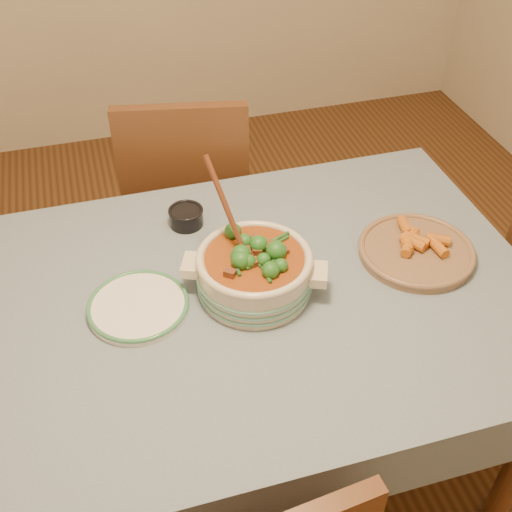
{
  "coord_description": "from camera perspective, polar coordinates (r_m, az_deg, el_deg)",
  "views": [
    {
      "loc": [
        -0.26,
        -1.17,
        1.94
      ],
      "look_at": [
        0.09,
        0.03,
        0.86
      ],
      "focal_mm": 45.0,
      "sensor_mm": 36.0,
      "label": 1
    }
  ],
  "objects": [
    {
      "name": "floor",
      "position": [
        2.28,
        -2.05,
        -17.42
      ],
      "size": [
        4.5,
        4.5,
        0.0
      ],
      "primitive_type": "plane",
      "color": "#442813",
      "rests_on": "ground"
    },
    {
      "name": "dining_table",
      "position": [
        1.75,
        -2.56,
        -5.91
      ],
      "size": [
        1.68,
        1.08,
        0.76
      ],
      "color": "brown",
      "rests_on": "floor"
    },
    {
      "name": "stew_casserole",
      "position": [
        1.65,
        -0.16,
        -1.19
      ],
      "size": [
        0.38,
        0.38,
        0.36
      ],
      "rotation": [
        0.0,
        0.0,
        -0.39
      ],
      "color": "beige",
      "rests_on": "dining_table"
    },
    {
      "name": "white_plate",
      "position": [
        1.67,
        -10.43,
        -4.39
      ],
      "size": [
        0.31,
        0.31,
        0.02
      ],
      "rotation": [
        0.0,
        0.0,
        -0.21
      ],
      "color": "white",
      "rests_on": "dining_table"
    },
    {
      "name": "condiment_bowl",
      "position": [
        1.91,
        -6.24,
        3.57
      ],
      "size": [
        0.13,
        0.13,
        0.06
      ],
      "rotation": [
        0.0,
        0.0,
        0.37
      ],
      "color": "black",
      "rests_on": "dining_table"
    },
    {
      "name": "fried_plate",
      "position": [
        1.85,
        14.08,
        0.57
      ],
      "size": [
        0.38,
        0.38,
        0.05
      ],
      "rotation": [
        0.0,
        0.0,
        -0.21
      ],
      "color": "#8C6D4D",
      "rests_on": "dining_table"
    },
    {
      "name": "chair_far",
      "position": [
        2.44,
        -6.12,
        5.7
      ],
      "size": [
        0.53,
        0.53,
        0.96
      ],
      "rotation": [
        0.0,
        0.0,
        2.94
      ],
      "color": "brown",
      "rests_on": "floor"
    }
  ]
}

